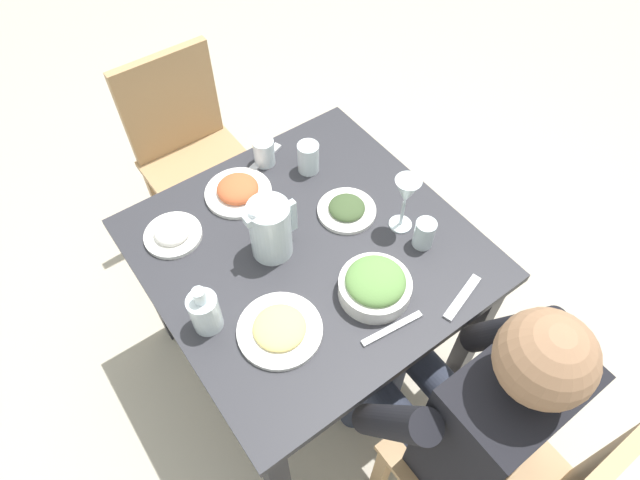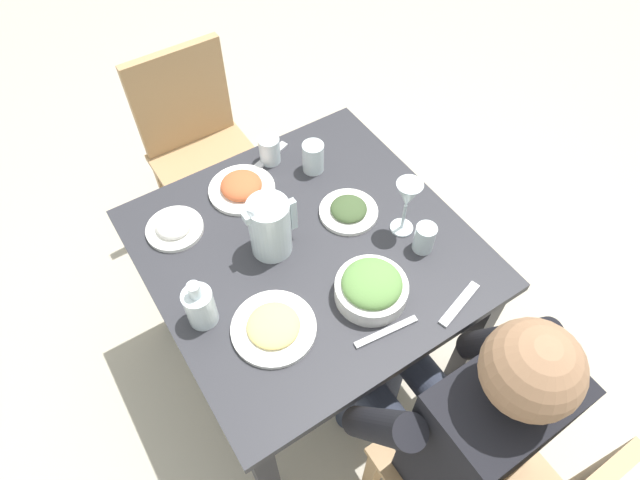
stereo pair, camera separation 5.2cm
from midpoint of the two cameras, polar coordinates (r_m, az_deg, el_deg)
The scene contains 18 objects.
ground_plane at distance 2.19m, azimuth -0.30°, elevation -11.62°, with size 8.00×8.00×0.00m, color #B7AD99.
dining_table at distance 1.68m, azimuth -0.39°, elevation -2.99°, with size 0.91×0.91×0.71m.
chair_far at distance 2.23m, azimuth -12.01°, elevation 9.76°, with size 0.40×0.40×0.87m.
diner_near at distance 1.47m, azimuth 14.80°, elevation -17.10°, with size 0.48×0.53×1.16m.
water_pitcher at distance 1.51m, azimuth -4.35°, elevation 1.35°, with size 0.16×0.12×0.19m.
salad_bowl at distance 1.46m, azimuth 6.49°, elevation -5.05°, with size 0.20×0.20×0.09m.
plate_yoghurt at distance 1.66m, azimuth -14.37°, elevation 1.35°, with size 0.17×0.17×0.05m.
plate_rice_curry at distance 1.72m, azimuth -7.48°, elevation 5.56°, with size 0.21×0.21×0.05m.
plate_dolmas at distance 1.65m, azimuth 3.95°, elevation 3.15°, with size 0.18×0.18×0.04m.
plate_fries at distance 1.43m, azimuth -3.91°, elevation -9.22°, with size 0.23×0.23×0.04m.
water_glass_near_left at distance 1.58m, azimuth 11.96°, elevation 0.18°, with size 0.06×0.06×0.09m, color silver.
water_glass_far_left at distance 1.75m, azimuth 0.12°, elevation 8.76°, with size 0.07×0.07×0.11m, color silver.
water_glass_far_right at distance 1.79m, azimuth -4.54°, elevation 9.49°, with size 0.07×0.07×0.09m, color silver.
wine_glass at distance 1.54m, azimuth 10.22°, elevation 4.46°, with size 0.08×0.08×0.20m.
oil_carafe at distance 1.43m, azimuth -11.56°, elevation -7.07°, with size 0.08×0.08×0.16m.
fork_near at distance 1.83m, azimuth -4.64°, elevation 8.74°, with size 0.17×0.03×0.01m, color silver.
knife_near at distance 1.44m, azimuth 8.07°, elevation -9.65°, with size 0.18×0.02×0.01m, color silver.
fork_far at distance 1.53m, azimuth 15.52°, elevation -6.57°, with size 0.17×0.03×0.01m, color silver.
Camera 2 is at (-0.48, -0.80, 1.99)m, focal length 30.14 mm.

